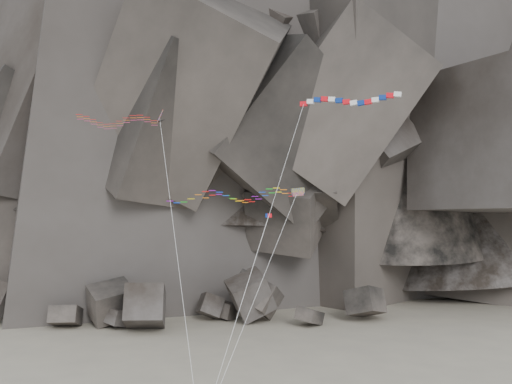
{
  "coord_description": "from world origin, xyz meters",
  "views": [
    {
      "loc": [
        -0.9,
        -48.55,
        16.06
      ],
      "look_at": [
        0.91,
        6.0,
        17.97
      ],
      "focal_mm": 40.0,
      "sensor_mm": 36.0,
      "label": 1
    }
  ],
  "objects_px": {
    "banner_kite": "(348,102)",
    "pennant_kite": "(256,253)",
    "parafoil_kite": "(228,196)",
    "delta_kite": "(114,120)"
  },
  "relations": [
    {
      "from": "parafoil_kite",
      "to": "pennant_kite",
      "type": "distance_m",
      "value": 8.37
    },
    {
      "from": "delta_kite",
      "to": "parafoil_kite",
      "type": "relative_size",
      "value": 1.44
    },
    {
      "from": "banner_kite",
      "to": "delta_kite",
      "type": "bearing_deg",
      "value": -163.29
    },
    {
      "from": "parafoil_kite",
      "to": "pennant_kite",
      "type": "relative_size",
      "value": 1.17
    },
    {
      "from": "pennant_kite",
      "to": "parafoil_kite",
      "type": "bearing_deg",
      "value": 118.94
    },
    {
      "from": "parafoil_kite",
      "to": "pennant_kite",
      "type": "bearing_deg",
      "value": -82.52
    },
    {
      "from": "banner_kite",
      "to": "pennant_kite",
      "type": "xyz_separation_m",
      "value": [
        -8.46,
        -4.78,
        -13.23
      ]
    },
    {
      "from": "banner_kite",
      "to": "pennant_kite",
      "type": "height_order",
      "value": "banner_kite"
    },
    {
      "from": "delta_kite",
      "to": "parafoil_kite",
      "type": "height_order",
      "value": "delta_kite"
    },
    {
      "from": "parafoil_kite",
      "to": "pennant_kite",
      "type": "height_order",
      "value": "parafoil_kite"
    }
  ]
}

